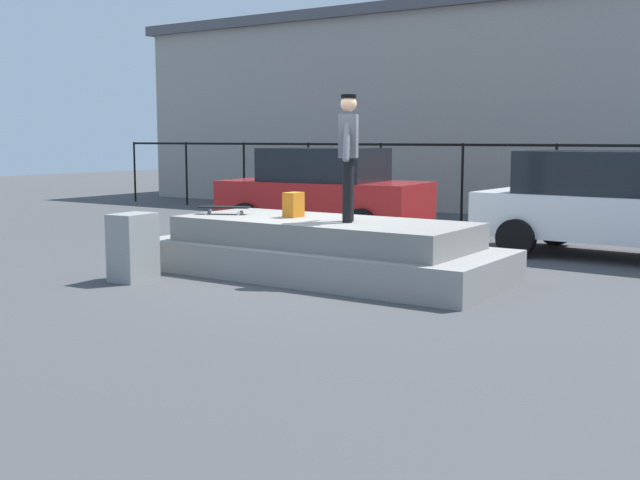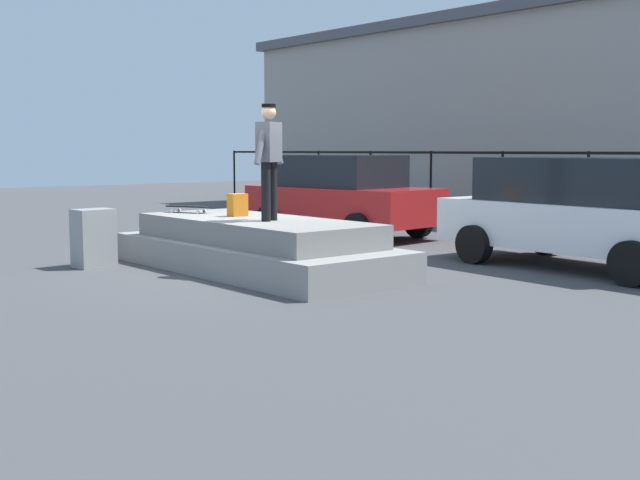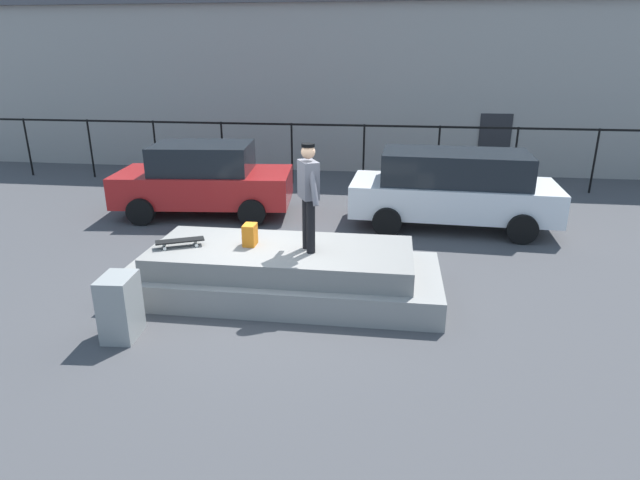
# 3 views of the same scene
# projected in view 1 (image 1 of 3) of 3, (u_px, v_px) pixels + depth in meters

# --- Properties ---
(ground_plane) EXTENTS (60.00, 60.00, 0.00)m
(ground_plane) POSITION_uv_depth(u_px,v_px,m) (308.00, 275.00, 11.26)
(ground_plane) COLOR #424244
(concrete_ledge) EXTENTS (5.22, 2.13, 0.81)m
(concrete_ledge) POSITION_uv_depth(u_px,v_px,m) (323.00, 250.00, 11.17)
(concrete_ledge) COLOR gray
(concrete_ledge) RESTS_ON ground_plane
(skateboarder) EXTENTS (0.46, 0.80, 1.73)m
(skateboarder) POSITION_uv_depth(u_px,v_px,m) (348.00, 149.00, 10.68)
(skateboarder) COLOR black
(skateboarder) RESTS_ON concrete_ledge
(skateboard) EXTENTS (0.79, 0.52, 0.12)m
(skateboard) POSITION_uv_depth(u_px,v_px,m) (224.00, 208.00, 11.87)
(skateboard) COLOR black
(skateboard) RESTS_ON concrete_ledge
(backpack) EXTENTS (0.21, 0.28, 0.36)m
(backpack) POSITION_uv_depth(u_px,v_px,m) (293.00, 205.00, 11.43)
(backpack) COLOR orange
(backpack) RESTS_ON concrete_ledge
(car_red_sedan_near) EXTENTS (4.40, 2.49, 1.76)m
(car_red_sedan_near) POSITION_uv_depth(u_px,v_px,m) (324.00, 190.00, 16.23)
(car_red_sedan_near) COLOR #B21E1E
(car_red_sedan_near) RESTS_ON ground_plane
(car_white_hatchback_mid) EXTENTS (4.69, 2.28, 1.75)m
(car_white_hatchback_mid) POSITION_uv_depth(u_px,v_px,m) (624.00, 202.00, 12.74)
(car_white_hatchback_mid) COLOR white
(car_white_hatchback_mid) RESTS_ON ground_plane
(utility_box) EXTENTS (0.48, 0.63, 0.93)m
(utility_box) POSITION_uv_depth(u_px,v_px,m) (133.00, 247.00, 10.79)
(utility_box) COLOR gray
(utility_box) RESTS_ON ground_plane
(fence_row) EXTENTS (24.06, 0.06, 1.84)m
(fence_row) POSITION_uv_depth(u_px,v_px,m) (508.00, 168.00, 17.60)
(fence_row) COLOR black
(fence_row) RESTS_ON ground_plane
(warehouse_building) EXTENTS (26.44, 6.96, 5.61)m
(warehouse_building) POSITION_uv_depth(u_px,v_px,m) (577.00, 107.00, 21.74)
(warehouse_building) COLOR gray
(warehouse_building) RESTS_ON ground_plane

